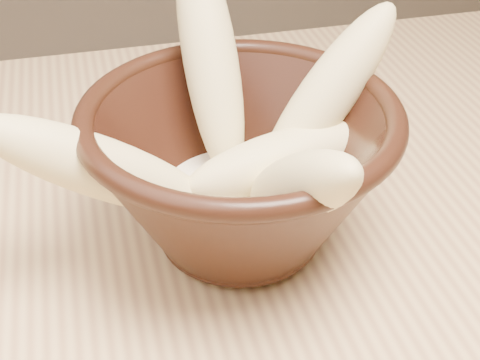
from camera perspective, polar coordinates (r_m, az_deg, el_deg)
name	(u,v)px	position (r m, az deg, el deg)	size (l,w,h in m)	color
table	(55,356)	(0.58, -15.49, -14.31)	(1.20, 0.80, 0.75)	#E1B97C
bowl	(240,168)	(0.49, 0.00, 1.02)	(0.23, 0.23, 0.13)	black
milk_puddle	(240,201)	(0.51, 0.00, -1.85)	(0.13, 0.13, 0.02)	#FFEECD
banana_upright	(210,59)	(0.52, -2.55, 10.32)	(0.04, 0.04, 0.19)	#F2DB8F
banana_left	(102,168)	(0.46, -11.66, 1.01)	(0.04, 0.04, 0.18)	#F2DB8F
banana_right	(326,96)	(0.51, 7.37, 7.11)	(0.04, 0.04, 0.17)	#F2DB8F
banana_across	(281,159)	(0.50, 3.48, 1.78)	(0.04, 0.04, 0.15)	#F2DB8F
banana_front	(299,187)	(0.43, 5.06, -0.57)	(0.04, 0.04, 0.16)	#F2DB8F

